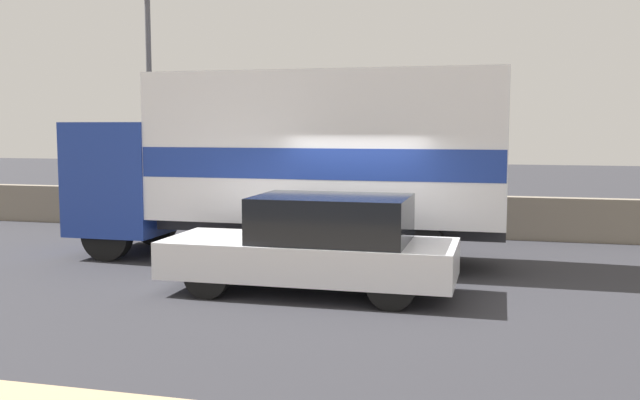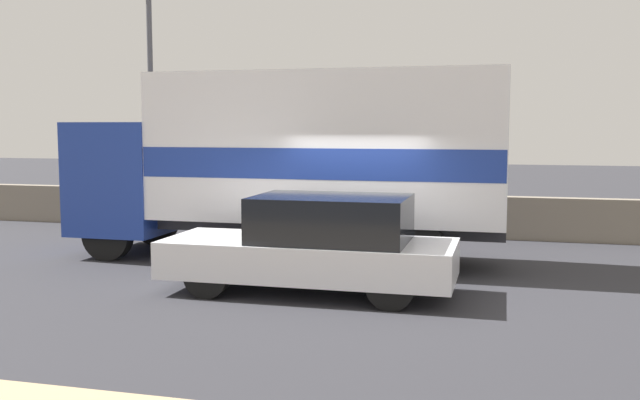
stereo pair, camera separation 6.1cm
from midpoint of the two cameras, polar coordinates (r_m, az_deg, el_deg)
name	(u,v)px [view 2 (the right image)]	position (r m, az deg, el deg)	size (l,w,h in m)	color
ground_plane	(340,293)	(11.40, 1.73, -7.42)	(80.00, 80.00, 0.00)	#2D2D33
stone_wall_backdrop	(398,214)	(17.41, 6.36, -1.15)	(60.00, 0.35, 1.00)	gray
street_lamp	(151,87)	(19.01, -13.30, 8.78)	(0.56, 0.28, 6.18)	#4C4C51
box_truck	(297,158)	(13.93, -1.76, 3.39)	(8.49, 2.40, 3.64)	navy
car_hatchback	(317,245)	(11.22, -0.11, -3.63)	(4.58, 1.73, 1.55)	silver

